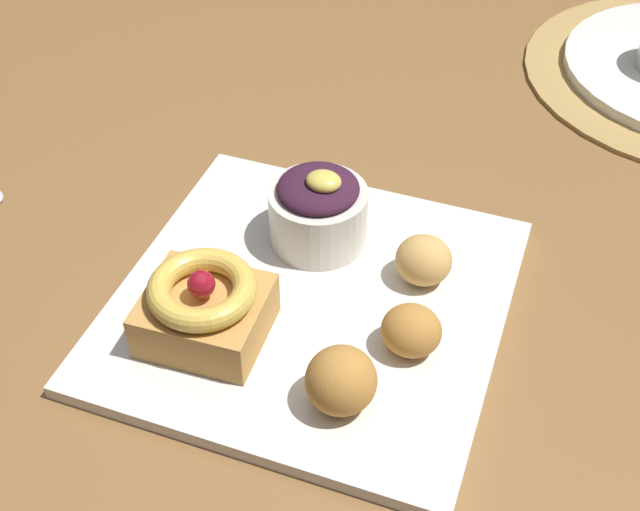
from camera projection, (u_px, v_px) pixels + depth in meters
The scene contains 7 objects.
dining_table at pixel (429, 251), 0.86m from camera, with size 1.42×0.95×0.73m.
front_plate at pixel (311, 303), 0.67m from camera, with size 0.30×0.30×0.01m, color white.
cake_slice at pixel (204, 307), 0.62m from camera, with size 0.09×0.08×0.06m.
berry_ramekin at pixel (318, 210), 0.70m from camera, with size 0.08×0.08×0.07m.
fritter_front at pixel (424, 260), 0.67m from camera, with size 0.05×0.04×0.04m, color tan.
fritter_middle at pixel (411, 330), 0.62m from camera, with size 0.04×0.04×0.04m, color #BC7F38.
fritter_back at pixel (344, 381), 0.58m from camera, with size 0.05×0.05×0.05m, color #BC7F38.
Camera 1 is at (0.11, -0.63, 1.22)m, focal length 47.59 mm.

